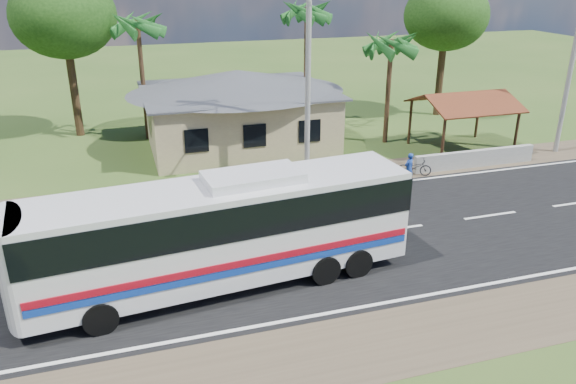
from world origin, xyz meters
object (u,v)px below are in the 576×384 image
(motorcycle, at_px, (414,167))
(person, at_px, (409,168))
(waiting_shed, at_px, (465,102))
(coach_bus, at_px, (224,225))

(motorcycle, bearing_deg, person, 159.89)
(waiting_shed, height_order, person, waiting_shed)
(person, bearing_deg, coach_bus, 15.63)
(waiting_shed, xyz_separation_m, person, (-5.45, -3.97, -1.97))
(waiting_shed, distance_m, motorcycle, 6.06)
(waiting_shed, bearing_deg, coach_bus, -146.09)
(coach_bus, bearing_deg, person, 27.32)
(coach_bus, height_order, person, coach_bus)
(motorcycle, height_order, person, person)
(waiting_shed, xyz_separation_m, motorcycle, (-4.66, -3.13, -2.29))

